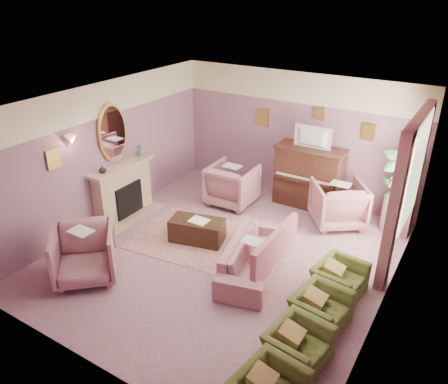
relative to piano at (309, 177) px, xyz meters
The scene contains 47 objects.
floor 2.80m from the piano, 100.57° to the right, with size 5.50×6.00×0.01m, color gray.
ceiling 3.47m from the piano, 100.57° to the right, with size 5.50×6.00×0.01m, color beige.
wall_back 0.96m from the piano, 147.38° to the left, with size 5.50×0.02×2.80m, color #6A4D68.
wall_front 5.75m from the piano, 95.03° to the right, with size 5.50×0.02×2.80m, color #6A4D68.
wall_left 4.28m from the piano, 140.49° to the right, with size 0.02×6.00×2.80m, color #6A4D68.
wall_right 3.58m from the piano, 49.98° to the right, with size 0.02×6.00×2.80m, color #6A4D68.
picture_rail_band 1.92m from the piano, 148.20° to the left, with size 5.50×0.01×0.65m, color beige.
stripe_panel 2.66m from the piano, 31.69° to the right, with size 0.01×3.00×2.15m, color #9BAB90.
fireplace_surround 3.96m from the piano, 141.25° to the right, with size 0.30×1.40×1.10m, color tan.
fireplace_inset 3.89m from the piano, 140.33° to the right, with size 0.18×0.72×0.68m, color black.
fire_ember 3.88m from the piano, 139.95° to the right, with size 0.06×0.54×0.10m, color #F03D0F.
mantel_shelf 3.97m from the piano, 140.98° to the right, with size 0.40×1.55×0.07m, color tan.
hearth 3.86m from the piano, 139.37° to the right, with size 0.55×1.50×0.02m, color tan.
mirror_frame 4.21m from the piano, 142.22° to the right, with size 0.04×0.72×1.20m, color gold.
mirror_glass 4.19m from the piano, 142.01° to the right, with size 0.01×0.60×1.06m, color white.
sconce_shade 4.90m from the piano, 131.47° to the right, with size 0.20×0.20×0.16m, color #FF947F.
piano is the anchor object (origin of this frame).
piano_keyshelf 0.36m from the piano, 90.00° to the right, with size 1.30×0.12×0.06m, color #361B12.
piano_keys 0.37m from the piano, 90.00° to the right, with size 1.20×0.08×0.02m, color beige.
piano_top 0.66m from the piano, ahead, with size 1.45×0.65×0.04m, color #361B12.
television 0.95m from the piano, 90.00° to the right, with size 0.80×0.12×0.48m, color black.
print_back_left 1.71m from the piano, 167.85° to the left, with size 0.30×0.03×0.38m, color gold.
print_back_right 1.57m from the piano, 14.93° to the left, with size 0.26×0.03×0.34m, color gold.
print_back_mid 1.38m from the piano, 90.00° to the left, with size 0.22×0.03×0.26m, color gold.
print_left_wall 5.15m from the piano, 129.60° to the right, with size 0.03×0.28×0.36m, color gold.
window_blind 2.69m from the piano, 27.19° to the right, with size 0.03×1.40×1.80m, color silver.
curtain_left 3.02m from the piano, 44.04° to the right, with size 0.16×0.34×2.60m, color #9D5362.
curtain_right 2.23m from the piano, ahead, with size 0.16×0.34×2.60m, color #9D5362.
pelmet 3.07m from the piano, 28.06° to the right, with size 0.16×2.20×0.16m, color #9D5362.
mantel_plant 3.67m from the piano, 147.67° to the right, with size 0.16×0.16×0.28m, color #448448.
mantel_vase 4.30m from the piano, 135.67° to the right, with size 0.16×0.16×0.16m, color beige.
area_rug 2.79m from the piano, 114.78° to the right, with size 2.50×1.80×0.01m, color #B5756C.
coffee_table 2.82m from the piano, 115.36° to the right, with size 1.00×0.50×0.45m, color black.
table_paper 2.77m from the piano, 114.43° to the right, with size 0.35×0.28×0.01m, color white.
sofa 2.81m from the piano, 86.86° to the right, with size 0.67×2.02×0.82m, color #A66E72.
sofa_throw 2.85m from the piano, 78.81° to the right, with size 0.10×1.53×0.56m, color #9D5362.
floral_armchair_left 1.66m from the piano, 150.27° to the right, with size 0.96×0.96×1.00m, color #A66E72.
floral_armchair_right 0.99m from the piano, 30.04° to the right, with size 0.96×0.96×1.00m, color #A66E72.
floral_armchair_front 4.90m from the piano, 115.50° to the right, with size 0.96×0.96×1.00m, color #A66E72.
olive_chair_b 4.55m from the piano, 69.48° to the right, with size 0.56×0.80×0.69m, color #546227.
olive_chair_c 3.80m from the piano, 65.13° to the right, with size 0.56×0.80×0.69m, color #546227.
olive_chair_d 3.08m from the piano, 58.66° to the right, with size 0.56×0.80×0.69m, color #546227.
side_table 1.92m from the piano, ahead, with size 0.52×0.52×0.70m, color silver.
side_plant_big 1.91m from the piano, ahead, with size 0.30×0.30×0.34m, color #448448.
side_plant_small 2.03m from the piano, ahead, with size 0.16×0.16×0.28m, color #448448.
palm_pot 1.92m from the piano, ahead, with size 0.34×0.34×0.34m, color #AE6132.
palm_plant 1.90m from the piano, ahead, with size 0.76×0.76×1.44m, color #448448.
Camera 1 is at (3.48, -5.62, 4.48)m, focal length 35.00 mm.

